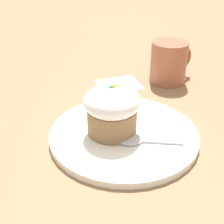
{
  "coord_description": "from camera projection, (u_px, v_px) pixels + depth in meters",
  "views": [
    {
      "loc": [
        -0.29,
        -0.36,
        0.32
      ],
      "look_at": [
        -0.02,
        0.01,
        0.05
      ],
      "focal_mm": 50.0,
      "sensor_mm": 36.0,
      "label": 1
    }
  ],
  "objects": [
    {
      "name": "dessert_plate",
      "position": [
        124.0,
        135.0,
        0.56
      ],
      "size": [
        0.27,
        0.27,
        0.01
      ],
      "color": "white",
      "rests_on": "ground_plane"
    },
    {
      "name": "paper_napkin",
      "position": [
        119.0,
        85.0,
        0.75
      ],
      "size": [
        0.12,
        0.11,
        0.0
      ],
      "color": "white",
      "rests_on": "ground_plane"
    },
    {
      "name": "coffee_cup",
      "position": [
        169.0,
        62.0,
        0.75
      ],
      "size": [
        0.12,
        0.09,
        0.1
      ],
      "color": "#9E563D",
      "rests_on": "ground_plane"
    },
    {
      "name": "ground_plane",
      "position": [
        124.0,
        137.0,
        0.56
      ],
      "size": [
        4.0,
        4.0,
        0.0
      ],
      "primitive_type": "plane",
      "color": "#846042"
    },
    {
      "name": "carrot_cake",
      "position": [
        112.0,
        109.0,
        0.53
      ],
      "size": [
        0.1,
        0.1,
        0.09
      ],
      "color": "olive",
      "rests_on": "dessert_plate"
    },
    {
      "name": "spoon",
      "position": [
        136.0,
        140.0,
        0.53
      ],
      "size": [
        0.1,
        0.09,
        0.01
      ],
      "color": "#B7B7BC",
      "rests_on": "dessert_plate"
    }
  ]
}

